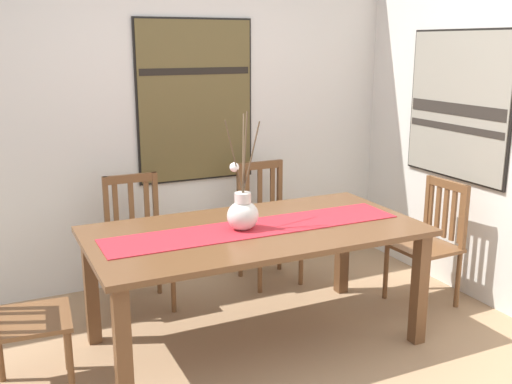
{
  "coord_description": "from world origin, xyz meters",
  "views": [
    {
      "loc": [
        -1.43,
        -2.61,
        1.86
      ],
      "look_at": [
        0.05,
        0.54,
        0.98
      ],
      "focal_mm": 41.55,
      "sensor_mm": 36.0,
      "label": 1
    }
  ],
  "objects_px": {
    "centerpiece_vase": "(243,212)",
    "chair_0": "(138,242)",
    "chair_2": "(267,222)",
    "painting_on_side_wall": "(458,106)",
    "dining_table": "(255,243)",
    "chair_3": "(430,240)",
    "painting_on_back_wall": "(195,101)",
    "chair_1": "(17,314)"
  },
  "relations": [
    {
      "from": "chair_1",
      "to": "chair_2",
      "type": "xyz_separation_m",
      "value": [
        1.92,
        0.92,
        0.0
      ]
    },
    {
      "from": "dining_table",
      "to": "centerpiece_vase",
      "type": "bearing_deg",
      "value": -178.88
    },
    {
      "from": "chair_3",
      "to": "painting_on_back_wall",
      "type": "relative_size",
      "value": 0.72
    },
    {
      "from": "dining_table",
      "to": "chair_3",
      "type": "bearing_deg",
      "value": 0.95
    },
    {
      "from": "chair_2",
      "to": "centerpiece_vase",
      "type": "bearing_deg",
      "value": -123.87
    },
    {
      "from": "centerpiece_vase",
      "to": "chair_1",
      "type": "relative_size",
      "value": 0.76
    },
    {
      "from": "dining_table",
      "to": "chair_1",
      "type": "distance_m",
      "value": 1.4
    },
    {
      "from": "chair_2",
      "to": "painting_on_back_wall",
      "type": "height_order",
      "value": "painting_on_back_wall"
    },
    {
      "from": "dining_table",
      "to": "chair_3",
      "type": "xyz_separation_m",
      "value": [
        1.41,
        0.02,
        -0.19
      ]
    },
    {
      "from": "dining_table",
      "to": "chair_0",
      "type": "bearing_deg",
      "value": 120.67
    },
    {
      "from": "chair_0",
      "to": "chair_1",
      "type": "height_order",
      "value": "chair_0"
    },
    {
      "from": "painting_on_back_wall",
      "to": "chair_3",
      "type": "bearing_deg",
      "value": -43.42
    },
    {
      "from": "chair_2",
      "to": "dining_table",
      "type": "bearing_deg",
      "value": -120.12
    },
    {
      "from": "chair_0",
      "to": "painting_on_side_wall",
      "type": "distance_m",
      "value": 2.55
    },
    {
      "from": "painting_on_back_wall",
      "to": "chair_2",
      "type": "bearing_deg",
      "value": -38.45
    },
    {
      "from": "chair_0",
      "to": "chair_3",
      "type": "distance_m",
      "value": 2.11
    },
    {
      "from": "centerpiece_vase",
      "to": "painting_on_side_wall",
      "type": "xyz_separation_m",
      "value": [
        1.84,
        0.22,
        0.53
      ]
    },
    {
      "from": "chair_2",
      "to": "painting_on_side_wall",
      "type": "relative_size",
      "value": 0.86
    },
    {
      "from": "dining_table",
      "to": "chair_2",
      "type": "distance_m",
      "value": 1.08
    },
    {
      "from": "chair_1",
      "to": "chair_3",
      "type": "relative_size",
      "value": 1.03
    },
    {
      "from": "centerpiece_vase",
      "to": "chair_1",
      "type": "xyz_separation_m",
      "value": [
        -1.3,
        0.01,
        -0.41
      ]
    },
    {
      "from": "chair_1",
      "to": "chair_0",
      "type": "bearing_deg",
      "value": 45.29
    },
    {
      "from": "centerpiece_vase",
      "to": "painting_on_back_wall",
      "type": "bearing_deg",
      "value": 82.5
    },
    {
      "from": "chair_0",
      "to": "painting_on_side_wall",
      "type": "xyz_separation_m",
      "value": [
        2.28,
        -0.66,
        0.93
      ]
    },
    {
      "from": "chair_1",
      "to": "centerpiece_vase",
      "type": "bearing_deg",
      "value": -0.42
    },
    {
      "from": "dining_table",
      "to": "painting_on_back_wall",
      "type": "bearing_deg",
      "value": 86.26
    },
    {
      "from": "dining_table",
      "to": "painting_on_side_wall",
      "type": "relative_size",
      "value": 1.85
    },
    {
      "from": "dining_table",
      "to": "chair_3",
      "type": "relative_size",
      "value": 2.24
    },
    {
      "from": "centerpiece_vase",
      "to": "chair_0",
      "type": "relative_size",
      "value": 0.75
    },
    {
      "from": "chair_2",
      "to": "chair_3",
      "type": "relative_size",
      "value": 1.04
    },
    {
      "from": "chair_0",
      "to": "painting_on_side_wall",
      "type": "height_order",
      "value": "painting_on_side_wall"
    },
    {
      "from": "painting_on_back_wall",
      "to": "painting_on_side_wall",
      "type": "xyz_separation_m",
      "value": [
        1.68,
        -1.06,
        -0.01
      ]
    },
    {
      "from": "painting_on_side_wall",
      "to": "dining_table",
      "type": "bearing_deg",
      "value": -172.93
    },
    {
      "from": "centerpiece_vase",
      "to": "painting_on_side_wall",
      "type": "relative_size",
      "value": 0.65
    },
    {
      "from": "dining_table",
      "to": "painting_on_side_wall",
      "type": "xyz_separation_m",
      "value": [
        1.76,
        0.22,
        0.74
      ]
    },
    {
      "from": "dining_table",
      "to": "chair_2",
      "type": "xyz_separation_m",
      "value": [
        0.54,
        0.92,
        -0.19
      ]
    },
    {
      "from": "chair_3",
      "to": "chair_2",
      "type": "bearing_deg",
      "value": 134.3
    },
    {
      "from": "centerpiece_vase",
      "to": "dining_table",
      "type": "bearing_deg",
      "value": 1.12
    },
    {
      "from": "dining_table",
      "to": "chair_1",
      "type": "xyz_separation_m",
      "value": [
        -1.38,
        0.01,
        -0.2
      ]
    },
    {
      "from": "dining_table",
      "to": "painting_on_back_wall",
      "type": "xyz_separation_m",
      "value": [
        0.08,
        1.28,
        0.75
      ]
    },
    {
      "from": "chair_3",
      "to": "centerpiece_vase",
      "type": "bearing_deg",
      "value": -179.04
    },
    {
      "from": "chair_0",
      "to": "painting_on_side_wall",
      "type": "relative_size",
      "value": 0.86
    }
  ]
}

